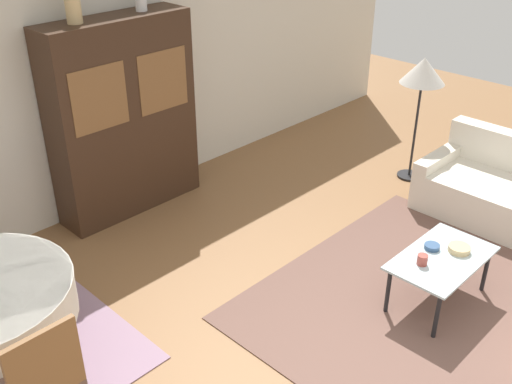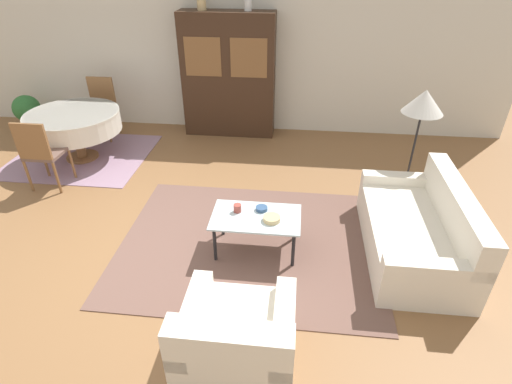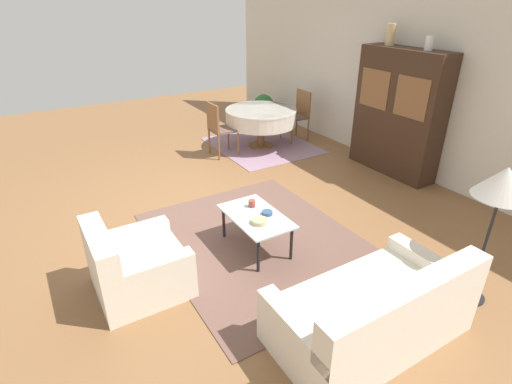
{
  "view_description": "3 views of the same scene",
  "coord_description": "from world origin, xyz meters",
  "px_view_note": "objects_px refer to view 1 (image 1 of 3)",
  "views": [
    {
      "loc": [
        -2.78,
        -1.5,
        3.23
      ],
      "look_at": [
        0.2,
        1.4,
        0.95
      ],
      "focal_mm": 42.0,
      "sensor_mm": 36.0,
      "label": 1
    },
    {
      "loc": [
        1.5,
        -3.18,
        2.88
      ],
      "look_at": [
        1.12,
        0.2,
        0.75
      ],
      "focal_mm": 28.0,
      "sensor_mm": 36.0,
      "label": 2
    },
    {
      "loc": [
        4.53,
        -1.87,
        2.75
      ],
      "look_at": [
        1.12,
        0.2,
        0.75
      ],
      "focal_mm": 28.0,
      "sensor_mm": 36.0,
      "label": 3
    }
  ],
  "objects_px": {
    "bowl": "(459,249)",
    "vase_tall": "(73,5)",
    "cup": "(422,260)",
    "dining_chair_near": "(41,380)",
    "couch": "(512,195)",
    "bowl_small": "(432,247)",
    "display_cabinet": "(124,118)",
    "vase_short": "(141,1)",
    "coffee_table": "(441,262)",
    "floor_lamp": "(423,74)"
  },
  "relations": [
    {
      "from": "bowl",
      "to": "vase_tall",
      "type": "relative_size",
      "value": 0.56
    },
    {
      "from": "cup",
      "to": "dining_chair_near",
      "type": "bearing_deg",
      "value": 161.31
    },
    {
      "from": "couch",
      "to": "bowl_small",
      "type": "relative_size",
      "value": 13.74
    },
    {
      "from": "couch",
      "to": "bowl",
      "type": "relative_size",
      "value": 9.62
    },
    {
      "from": "display_cabinet",
      "to": "couch",
      "type": "bearing_deg",
      "value": -50.16
    },
    {
      "from": "vase_tall",
      "to": "vase_short",
      "type": "bearing_deg",
      "value": 0.0
    },
    {
      "from": "couch",
      "to": "vase_short",
      "type": "distance_m",
      "value": 4.15
    },
    {
      "from": "cup",
      "to": "bowl_small",
      "type": "relative_size",
      "value": 0.69
    },
    {
      "from": "vase_tall",
      "to": "vase_short",
      "type": "relative_size",
      "value": 1.66
    },
    {
      "from": "display_cabinet",
      "to": "coffee_table",
      "type": "bearing_deg",
      "value": -75.68
    },
    {
      "from": "bowl",
      "to": "dining_chair_near",
      "type": "bearing_deg",
      "value": 161.37
    },
    {
      "from": "coffee_table",
      "to": "cup",
      "type": "distance_m",
      "value": 0.23
    },
    {
      "from": "floor_lamp",
      "to": "vase_short",
      "type": "xyz_separation_m",
      "value": [
        -2.33,
        1.78,
        0.86
      ]
    },
    {
      "from": "coffee_table",
      "to": "vase_short",
      "type": "xyz_separation_m",
      "value": [
        -0.47,
        3.17,
        1.7
      ]
    },
    {
      "from": "coffee_table",
      "to": "floor_lamp",
      "type": "height_order",
      "value": "floor_lamp"
    },
    {
      "from": "bowl",
      "to": "bowl_small",
      "type": "xyz_separation_m",
      "value": [
        -0.12,
        0.18,
        -0.0
      ]
    },
    {
      "from": "coffee_table",
      "to": "vase_short",
      "type": "height_order",
      "value": "vase_short"
    },
    {
      "from": "dining_chair_near",
      "to": "cup",
      "type": "distance_m",
      "value": 2.91
    },
    {
      "from": "couch",
      "to": "coffee_table",
      "type": "bearing_deg",
      "value": 94.85
    },
    {
      "from": "couch",
      "to": "vase_tall",
      "type": "height_order",
      "value": "vase_tall"
    },
    {
      "from": "dining_chair_near",
      "to": "bowl",
      "type": "bearing_deg",
      "value": -18.63
    },
    {
      "from": "coffee_table",
      "to": "vase_tall",
      "type": "height_order",
      "value": "vase_tall"
    },
    {
      "from": "cup",
      "to": "bowl",
      "type": "xyz_separation_m",
      "value": [
        0.37,
        -0.12,
        -0.02
      ]
    },
    {
      "from": "coffee_table",
      "to": "vase_tall",
      "type": "bearing_deg",
      "value": 110.58
    },
    {
      "from": "display_cabinet",
      "to": "dining_chair_near",
      "type": "distance_m",
      "value": 3.09
    },
    {
      "from": "floor_lamp",
      "to": "vase_tall",
      "type": "xyz_separation_m",
      "value": [
        -3.05,
        1.78,
        0.92
      ]
    },
    {
      "from": "display_cabinet",
      "to": "bowl",
      "type": "xyz_separation_m",
      "value": [
        0.98,
        -3.23,
        -0.53
      ]
    },
    {
      "from": "cup",
      "to": "vase_short",
      "type": "bearing_deg",
      "value": 94.94
    },
    {
      "from": "bowl_small",
      "to": "vase_tall",
      "type": "distance_m",
      "value": 3.7
    },
    {
      "from": "floor_lamp",
      "to": "bowl_small",
      "type": "relative_size",
      "value": 11.37
    },
    {
      "from": "vase_tall",
      "to": "vase_short",
      "type": "distance_m",
      "value": 0.72
    },
    {
      "from": "bowl_small",
      "to": "vase_tall",
      "type": "xyz_separation_m",
      "value": [
        -1.24,
        3.05,
        1.69
      ]
    },
    {
      "from": "vase_tall",
      "to": "vase_short",
      "type": "height_order",
      "value": "vase_tall"
    },
    {
      "from": "floor_lamp",
      "to": "bowl",
      "type": "bearing_deg",
      "value": -139.44
    },
    {
      "from": "floor_lamp",
      "to": "vase_short",
      "type": "relative_size",
      "value": 7.35
    },
    {
      "from": "coffee_table",
      "to": "display_cabinet",
      "type": "relative_size",
      "value": 0.47
    },
    {
      "from": "display_cabinet",
      "to": "vase_tall",
      "type": "height_order",
      "value": "vase_tall"
    },
    {
      "from": "dining_chair_near",
      "to": "bowl_small",
      "type": "distance_m",
      "value": 3.13
    },
    {
      "from": "coffee_table",
      "to": "bowl",
      "type": "bearing_deg",
      "value": -18.33
    },
    {
      "from": "display_cabinet",
      "to": "vase_tall",
      "type": "xyz_separation_m",
      "value": [
        -0.38,
        0.0,
        1.16
      ]
    },
    {
      "from": "coffee_table",
      "to": "display_cabinet",
      "type": "xyz_separation_m",
      "value": [
        -0.81,
        3.17,
        0.6
      ]
    },
    {
      "from": "display_cabinet",
      "to": "bowl_small",
      "type": "xyz_separation_m",
      "value": [
        0.86,
        -3.05,
        -0.53
      ]
    },
    {
      "from": "floor_lamp",
      "to": "vase_short",
      "type": "height_order",
      "value": "vase_short"
    },
    {
      "from": "coffee_table",
      "to": "floor_lamp",
      "type": "xyz_separation_m",
      "value": [
        1.85,
        1.39,
        0.84
      ]
    },
    {
      "from": "coffee_table",
      "to": "vase_short",
      "type": "bearing_deg",
      "value": 98.5
    },
    {
      "from": "display_cabinet",
      "to": "floor_lamp",
      "type": "distance_m",
      "value": 3.21
    },
    {
      "from": "couch",
      "to": "vase_short",
      "type": "bearing_deg",
      "value": 35.88
    },
    {
      "from": "coffee_table",
      "to": "display_cabinet",
      "type": "bearing_deg",
      "value": 104.32
    },
    {
      "from": "display_cabinet",
      "to": "bowl",
      "type": "height_order",
      "value": "display_cabinet"
    },
    {
      "from": "floor_lamp",
      "to": "cup",
      "type": "relative_size",
      "value": 16.41
    }
  ]
}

